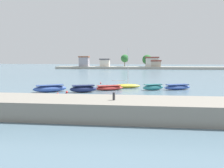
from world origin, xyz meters
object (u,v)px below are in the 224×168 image
at_px(moored_boat_1, 83,89).
at_px(mooring_buoy_0, 101,83).
at_px(mooring_buoy_2, 67,92).
at_px(mooring_buoy_1, 160,86).
at_px(moored_boat_3, 126,86).
at_px(moored_boat_0, 50,89).
at_px(mooring_buoy_3, 58,94).
at_px(moored_boat_2, 109,88).
at_px(moored_boat_4, 153,87).
at_px(moored_boat_5, 177,87).
at_px(mooring_bollard, 114,96).

distance_m(moored_boat_1, mooring_buoy_0, 12.32).
bearing_deg(mooring_buoy_2, mooring_buoy_1, 32.72).
relative_size(moored_boat_3, mooring_buoy_2, 18.96).
height_order(moored_boat_0, mooring_buoy_2, moored_boat_0).
bearing_deg(mooring_buoy_0, moored_boat_3, -48.14).
xyz_separation_m(moored_boat_0, mooring_buoy_0, (6.15, 12.57, -0.40)).
xyz_separation_m(moored_boat_1, mooring_buoy_2, (-2.25, -1.43, -0.35)).
bearing_deg(mooring_buoy_3, moored_boat_0, 130.46).
bearing_deg(moored_boat_2, mooring_buoy_0, 84.40).
bearing_deg(mooring_buoy_3, moored_boat_4, 24.50).
bearing_deg(moored_boat_5, moored_boat_0, 172.37).
relative_size(moored_boat_0, mooring_buoy_2, 14.05).
height_order(moored_boat_1, moored_boat_3, moored_boat_3).
bearing_deg(mooring_buoy_2, mooring_bollard, -57.39).
bearing_deg(mooring_bollard, moored_boat_1, 113.19).
relative_size(moored_boat_0, moored_boat_4, 1.36).
distance_m(moored_boat_4, mooring_buoy_0, 13.55).
height_order(moored_boat_4, mooring_buoy_3, moored_boat_4).
relative_size(moored_boat_2, moored_boat_3, 0.71).
bearing_deg(moored_boat_5, moored_boat_2, 168.35).
xyz_separation_m(moored_boat_2, moored_boat_5, (11.62, 1.91, 0.06)).
height_order(moored_boat_0, moored_boat_1, moored_boat_1).
bearing_deg(moored_boat_3, mooring_buoy_0, 121.36).
xyz_separation_m(mooring_buoy_0, mooring_buoy_2, (-3.01, -13.72, 0.05)).
xyz_separation_m(moored_boat_5, mooring_buoy_2, (-17.61, -6.06, -0.26)).
height_order(moored_boat_2, moored_boat_3, moored_boat_3).
height_order(moored_boat_1, mooring_buoy_1, moored_boat_1).
distance_m(moored_boat_2, mooring_buoy_1, 10.66).
height_order(moored_boat_2, mooring_buoy_1, moored_boat_2).
relative_size(moored_boat_0, mooring_buoy_1, 20.82).
xyz_separation_m(mooring_bollard, moored_boat_4, (4.76, 18.65, -1.51)).
distance_m(moored_boat_2, moored_boat_4, 7.51).
bearing_deg(mooring_buoy_2, moored_boat_2, 34.76).
distance_m(moored_boat_0, moored_boat_2, 9.61).
bearing_deg(moored_boat_2, mooring_bollard, -104.26).
relative_size(moored_boat_2, mooring_buoy_2, 13.49).
relative_size(moored_boat_5, mooring_buoy_2, 13.28).
distance_m(moored_boat_3, mooring_buoy_3, 13.06).
xyz_separation_m(mooring_bollard, moored_boat_3, (0.03, 20.92, -1.60)).
distance_m(moored_boat_2, moored_boat_5, 11.78).
xyz_separation_m(moored_boat_3, moored_boat_4, (4.72, -2.27, 0.08)).
xyz_separation_m(moored_boat_0, moored_boat_3, (11.85, 6.21, -0.14)).
relative_size(moored_boat_2, moored_boat_5, 1.02).
bearing_deg(moored_boat_1, mooring_buoy_3, -158.33).
xyz_separation_m(moored_boat_1, moored_boat_4, (11.19, 3.65, -0.06)).
bearing_deg(mooring_buoy_2, mooring_buoy_3, -122.08).
relative_size(moored_boat_2, mooring_buoy_3, 16.92).
relative_size(moored_boat_0, moored_boat_3, 0.74).
distance_m(moored_boat_3, mooring_buoy_0, 8.55).
relative_size(moored_boat_3, moored_boat_5, 1.43).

